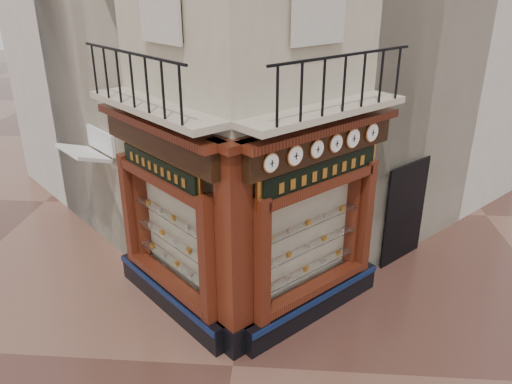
# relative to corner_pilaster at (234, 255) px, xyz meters

# --- Properties ---
(ground) EXTENTS (80.00, 80.00, 0.00)m
(ground) POSITION_rel_corner_pilaster_xyz_m (0.00, -0.50, -1.95)
(ground) COLOR #482921
(ground) RESTS_ON ground
(neighbour_left) EXTENTS (11.31, 11.31, 11.00)m
(neighbour_left) POSITION_rel_corner_pilaster_xyz_m (-2.47, 8.13, 3.55)
(neighbour_left) COLOR beige
(neighbour_left) RESTS_ON ground
(neighbour_right) EXTENTS (11.31, 11.31, 11.00)m
(neighbour_right) POSITION_rel_corner_pilaster_xyz_m (2.47, 8.13, 3.55)
(neighbour_right) COLOR beige
(neighbour_right) RESTS_ON ground
(shopfront_left) EXTENTS (2.86, 2.86, 3.98)m
(shopfront_left) POSITION_rel_corner_pilaster_xyz_m (-1.41, 1.07, 0.03)
(shopfront_left) COLOR black
(shopfront_left) RESTS_ON ground
(shopfront_right) EXTENTS (2.86, 2.86, 3.98)m
(shopfront_right) POSITION_rel_corner_pilaster_xyz_m (1.41, 1.07, 0.03)
(shopfront_right) COLOR black
(shopfront_right) RESTS_ON ground
(corner_pilaster) EXTENTS (0.85, 0.85, 3.98)m
(corner_pilaster) POSITION_rel_corner_pilaster_xyz_m (0.00, 0.00, 0.00)
(corner_pilaster) COLOR black
(corner_pilaster) RESTS_ON ground
(balcony) EXTENTS (5.94, 2.97, 1.03)m
(balcony) POSITION_rel_corner_pilaster_xyz_m (0.00, 0.99, 2.27)
(balcony) COLOR #BAAE91
(balcony) RESTS_ON ground
(clock_a) EXTENTS (0.27, 0.27, 0.33)m
(clock_a) POSITION_rel_corner_pilaster_xyz_m (0.60, -0.01, 1.67)
(clock_a) COLOR #AB6D39
(clock_a) RESTS_ON ground
(clock_b) EXTENTS (0.29, 0.29, 0.36)m
(clock_b) POSITION_rel_corner_pilaster_xyz_m (0.97, 0.37, 1.67)
(clock_b) COLOR #AB6D39
(clock_b) RESTS_ON ground
(clock_c) EXTENTS (0.27, 0.27, 0.33)m
(clock_c) POSITION_rel_corner_pilaster_xyz_m (1.33, 0.73, 1.67)
(clock_c) COLOR #AB6D39
(clock_c) RESTS_ON ground
(clock_d) EXTENTS (0.27, 0.27, 0.34)m
(clock_d) POSITION_rel_corner_pilaster_xyz_m (1.67, 1.07, 1.67)
(clock_d) COLOR #AB6D39
(clock_d) RESTS_ON ground
(clock_e) EXTENTS (0.30, 0.30, 0.37)m
(clock_e) POSITION_rel_corner_pilaster_xyz_m (2.00, 1.39, 1.67)
(clock_e) COLOR #AB6D39
(clock_e) RESTS_ON ground
(clock_f) EXTENTS (0.29, 0.29, 0.36)m
(clock_f) POSITION_rel_corner_pilaster_xyz_m (2.38, 1.78, 1.67)
(clock_f) COLOR #AB6D39
(clock_f) RESTS_ON ground
(awning) EXTENTS (1.46, 1.46, 0.31)m
(awning) POSITION_rel_corner_pilaster_xyz_m (-3.76, 3.05, -1.95)
(awning) COLOR silver
(awning) RESTS_ON ground
(signboard_left) EXTENTS (1.90, 1.90, 0.51)m
(signboard_left) POSITION_rel_corner_pilaster_xyz_m (-1.46, 1.01, 1.15)
(signboard_left) COLOR gold
(signboard_left) RESTS_ON ground
(signboard_right) EXTENTS (2.18, 2.18, 0.58)m
(signboard_right) POSITION_rel_corner_pilaster_xyz_m (1.46, 1.01, 1.15)
(signboard_right) COLOR gold
(signboard_right) RESTS_ON ground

